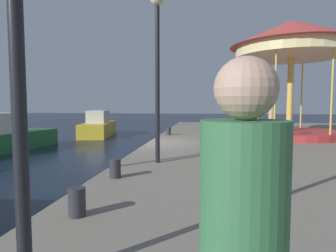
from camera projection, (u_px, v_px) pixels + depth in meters
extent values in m
plane|color=black|center=(148.00, 161.00, 11.89)|extent=(120.00, 120.00, 0.00)
cube|color=gray|center=(321.00, 156.00, 10.96)|extent=(13.38, 26.76, 0.80)
cylinder|color=silver|center=(11.00, 71.00, 14.77)|extent=(0.12, 0.12, 6.28)
cube|color=gold|center=(99.00, 129.00, 21.62)|extent=(2.76, 5.83, 0.98)
cube|color=beige|center=(98.00, 117.00, 21.49)|extent=(1.68, 2.65, 0.91)
cube|color=#4C6070|center=(101.00, 114.00, 22.71)|extent=(1.09, 0.29, 0.41)
cylinder|color=#B23333|center=(289.00, 133.00, 13.91)|extent=(4.94, 4.94, 0.30)
cylinder|color=gold|center=(290.00, 94.00, 13.77)|extent=(0.28, 0.28, 3.47)
cylinder|color=#F2E099|center=(291.00, 52.00, 13.62)|extent=(5.16, 5.16, 0.50)
cone|color=#C63D38|center=(292.00, 33.00, 13.55)|extent=(5.74, 5.74, 1.21)
cylinder|color=gold|center=(302.00, 95.00, 15.52)|extent=(0.08, 0.08, 3.47)
cylinder|color=gold|center=(259.00, 95.00, 15.82)|extent=(0.08, 0.08, 3.47)
cylinder|color=gold|center=(242.00, 94.00, 14.07)|extent=(0.08, 0.08, 3.47)
cylinder|color=gold|center=(275.00, 93.00, 12.02)|extent=(0.08, 0.08, 3.47)
cylinder|color=gold|center=(332.00, 92.00, 11.72)|extent=(0.08, 0.08, 3.47)
cylinder|color=black|center=(17.00, 49.00, 2.31)|extent=(0.12, 0.12, 4.00)
cylinder|color=black|center=(157.00, 86.00, 7.57)|extent=(0.12, 0.12, 4.08)
cylinder|color=#2D2D33|center=(77.00, 202.00, 4.01)|extent=(0.24, 0.24, 0.40)
cylinder|color=#2D2D33|center=(115.00, 168.00, 6.11)|extent=(0.24, 0.24, 0.40)
cylinder|color=#2D2D33|center=(169.00, 131.00, 14.57)|extent=(0.24, 0.24, 0.40)
cylinder|color=tan|center=(271.00, 115.00, 18.01)|extent=(0.34, 0.34, 1.72)
sphere|color=tan|center=(272.00, 100.00, 17.93)|extent=(0.24, 0.24, 0.24)
sphere|color=tan|center=(246.00, 88.00, 1.08)|extent=(0.24, 0.24, 0.24)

